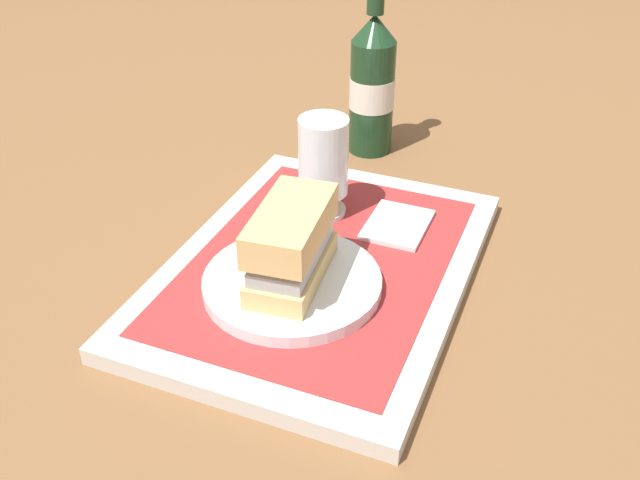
{
  "coord_description": "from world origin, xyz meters",
  "views": [
    {
      "loc": [
        -0.61,
        -0.25,
        0.49
      ],
      "look_at": [
        0.0,
        0.0,
        0.05
      ],
      "focal_mm": 40.44,
      "sensor_mm": 36.0,
      "label": 1
    }
  ],
  "objects_px": {
    "sandwich": "(292,242)",
    "beer_glass": "(323,162)",
    "beer_bottle": "(372,83)",
    "plate": "(292,283)"
  },
  "relations": [
    {
      "from": "plate",
      "to": "beer_bottle",
      "type": "distance_m",
      "value": 0.39
    },
    {
      "from": "plate",
      "to": "beer_glass",
      "type": "xyz_separation_m",
      "value": [
        0.16,
        0.03,
        0.06
      ]
    },
    {
      "from": "beer_glass",
      "to": "sandwich",
      "type": "bearing_deg",
      "value": -169.92
    },
    {
      "from": "plate",
      "to": "beer_bottle",
      "type": "relative_size",
      "value": 0.71
    },
    {
      "from": "beer_glass",
      "to": "beer_bottle",
      "type": "xyz_separation_m",
      "value": [
        0.23,
        0.02,
        0.01
      ]
    },
    {
      "from": "plate",
      "to": "beer_bottle",
      "type": "bearing_deg",
      "value": 6.53
    },
    {
      "from": "beer_glass",
      "to": "beer_bottle",
      "type": "relative_size",
      "value": 0.47
    },
    {
      "from": "beer_bottle",
      "to": "sandwich",
      "type": "bearing_deg",
      "value": -173.47
    },
    {
      "from": "sandwich",
      "to": "beer_glass",
      "type": "relative_size",
      "value": 1.09
    },
    {
      "from": "sandwich",
      "to": "beer_bottle",
      "type": "xyz_separation_m",
      "value": [
        0.38,
        0.04,
        0.03
      ]
    }
  ]
}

